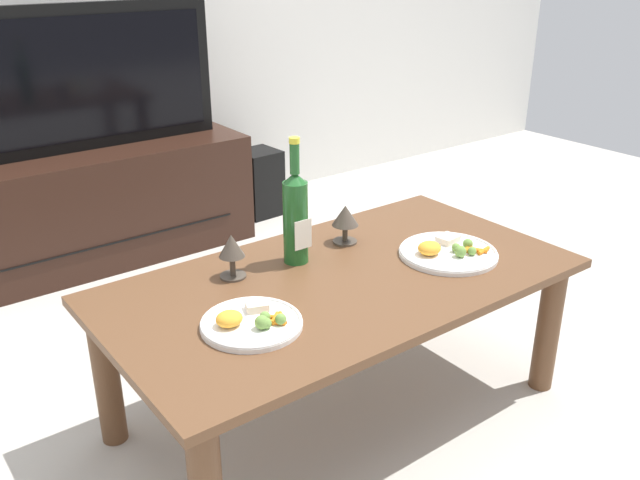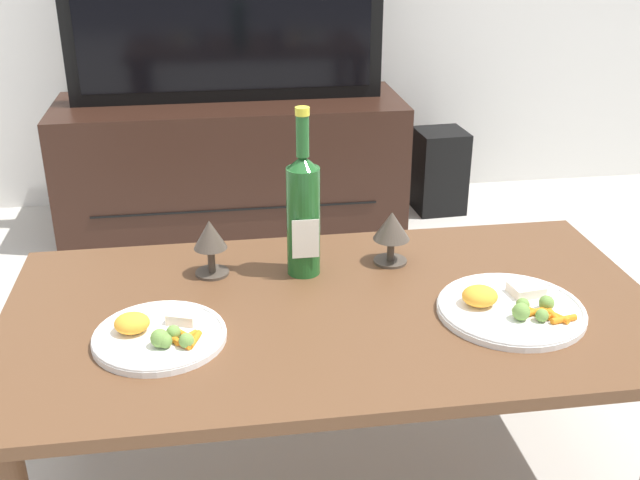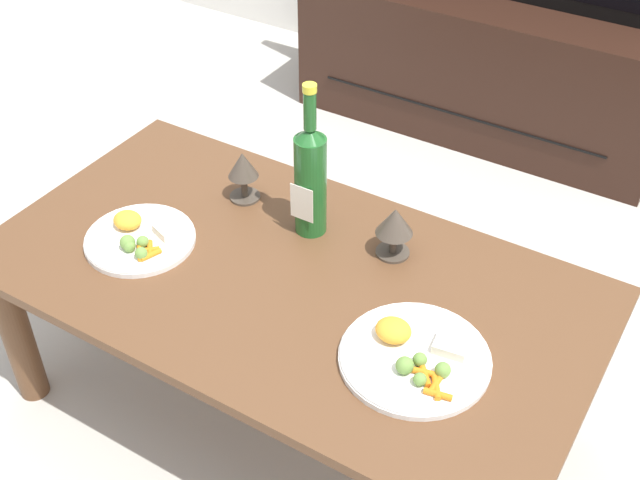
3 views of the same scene
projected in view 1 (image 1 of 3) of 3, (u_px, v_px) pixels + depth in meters
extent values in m
plane|color=#B7B2A8|center=(340.00, 410.00, 2.01)|extent=(6.40, 6.40, 0.00)
cube|color=brown|center=(341.00, 281.00, 1.84)|extent=(1.28, 0.69, 0.03)
cylinder|color=brown|center=(548.00, 328.00, 2.05)|extent=(0.07, 0.07, 0.41)
cylinder|color=brown|center=(107.00, 376.00, 1.82)|extent=(0.07, 0.07, 0.41)
cylinder|color=brown|center=(417.00, 264.00, 2.46)|extent=(0.07, 0.07, 0.41)
cube|color=black|center=(98.00, 203.00, 2.94)|extent=(1.28, 0.47, 0.49)
cube|color=black|center=(121.00, 241.00, 2.80)|extent=(1.03, 0.01, 0.01)
cube|color=black|center=(80.00, 79.00, 2.73)|extent=(1.14, 0.04, 0.58)
cube|color=black|center=(82.00, 79.00, 2.71)|extent=(1.04, 0.01, 0.49)
cube|color=black|center=(259.00, 183.00, 3.43)|extent=(0.20, 0.20, 0.33)
cylinder|color=#1E5923|center=(296.00, 223.00, 1.89)|extent=(0.07, 0.07, 0.23)
cone|color=#1E5923|center=(295.00, 178.00, 1.83)|extent=(0.07, 0.07, 0.03)
cylinder|color=#1E5923|center=(295.00, 159.00, 1.81)|extent=(0.03, 0.03, 0.08)
cylinder|color=yellow|center=(294.00, 140.00, 1.79)|extent=(0.03, 0.03, 0.02)
cube|color=silver|center=(303.00, 235.00, 1.87)|extent=(0.06, 0.00, 0.08)
cylinder|color=#473D33|center=(233.00, 276.00, 1.84)|extent=(0.07, 0.07, 0.01)
cylinder|color=#473D33|center=(233.00, 266.00, 1.83)|extent=(0.02, 0.02, 0.06)
cone|color=#473D33|center=(231.00, 246.00, 1.80)|extent=(0.07, 0.07, 0.06)
cylinder|color=#473D33|center=(345.00, 241.00, 2.05)|extent=(0.07, 0.07, 0.01)
cylinder|color=#473D33|center=(345.00, 233.00, 2.04)|extent=(0.02, 0.02, 0.05)
cone|color=#473D33|center=(345.00, 215.00, 2.02)|extent=(0.08, 0.08, 0.06)
cylinder|color=white|center=(252.00, 324.00, 1.60)|extent=(0.24, 0.24, 0.01)
torus|color=white|center=(251.00, 321.00, 1.59)|extent=(0.24, 0.24, 0.01)
ellipsoid|color=orange|center=(229.00, 319.00, 1.57)|extent=(0.06, 0.06, 0.04)
cube|color=beige|center=(257.00, 306.00, 1.64)|extent=(0.06, 0.06, 0.02)
cylinder|color=orange|center=(276.00, 322.00, 1.58)|extent=(0.04, 0.04, 0.01)
cylinder|color=orange|center=(282.00, 318.00, 1.60)|extent=(0.03, 0.05, 0.01)
cylinder|color=orange|center=(275.00, 318.00, 1.60)|extent=(0.04, 0.04, 0.01)
cylinder|color=orange|center=(273.00, 317.00, 1.60)|extent=(0.04, 0.04, 0.01)
sphere|color=olive|center=(262.00, 322.00, 1.56)|extent=(0.03, 0.03, 0.03)
sphere|color=olive|center=(266.00, 323.00, 1.56)|extent=(0.03, 0.03, 0.03)
sphere|color=olive|center=(281.00, 319.00, 1.58)|extent=(0.03, 0.03, 0.03)
sphere|color=olive|center=(265.00, 317.00, 1.59)|extent=(0.03, 0.03, 0.03)
cylinder|color=white|center=(448.00, 254.00, 1.96)|extent=(0.28, 0.28, 0.01)
torus|color=white|center=(448.00, 251.00, 1.96)|extent=(0.28, 0.28, 0.01)
ellipsoid|color=orange|center=(429.00, 248.00, 1.94)|extent=(0.07, 0.06, 0.04)
cube|color=beige|center=(448.00, 239.00, 2.02)|extent=(0.07, 0.06, 0.02)
cylinder|color=orange|center=(484.00, 251.00, 1.95)|extent=(0.05, 0.02, 0.01)
cylinder|color=orange|center=(478.00, 250.00, 1.96)|extent=(0.04, 0.05, 0.01)
cylinder|color=orange|center=(475.00, 249.00, 1.96)|extent=(0.01, 0.05, 0.01)
cylinder|color=orange|center=(467.00, 251.00, 1.95)|extent=(0.04, 0.05, 0.01)
cylinder|color=orange|center=(464.00, 251.00, 1.95)|extent=(0.05, 0.02, 0.01)
sphere|color=olive|center=(456.00, 248.00, 1.96)|extent=(0.03, 0.03, 0.03)
sphere|color=olive|center=(468.00, 244.00, 1.98)|extent=(0.03, 0.03, 0.03)
sphere|color=olive|center=(460.00, 251.00, 1.92)|extent=(0.03, 0.03, 0.03)
sphere|color=olive|center=(472.00, 251.00, 1.94)|extent=(0.03, 0.03, 0.03)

